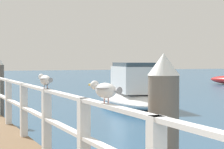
{
  "coord_description": "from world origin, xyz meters",
  "views": [
    {
      "loc": [
        -0.5,
        -0.36,
        1.91
      ],
      "look_at": [
        3.52,
        9.11,
        1.57
      ],
      "focal_mm": 68.8,
      "sensor_mm": 36.0,
      "label": 1
    }
  ],
  "objects": [
    {
      "name": "boat_2",
      "position": [
        7.14,
        15.43,
        0.61
      ],
      "size": [
        3.52,
        6.97,
        1.83
      ],
      "rotation": [
        0.0,
        0.0,
        2.95
      ],
      "color": "white",
      "rests_on": "ground_plane"
    },
    {
      "name": "seagull_background",
      "position": [
        1.05,
        5.8,
        1.63
      ],
      "size": [
        0.2,
        0.48,
        0.21
      ],
      "rotation": [
        0.0,
        0.0,
        0.11
      ],
      "color": "white",
      "rests_on": "pier_railing"
    },
    {
      "name": "seagull_foreground",
      "position": [
        1.05,
        3.46,
        1.63
      ],
      "size": [
        0.23,
        0.47,
        0.21
      ],
      "rotation": [
        0.0,
        0.0,
        0.28
      ],
      "color": "white",
      "rests_on": "pier_railing"
    }
  ]
}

